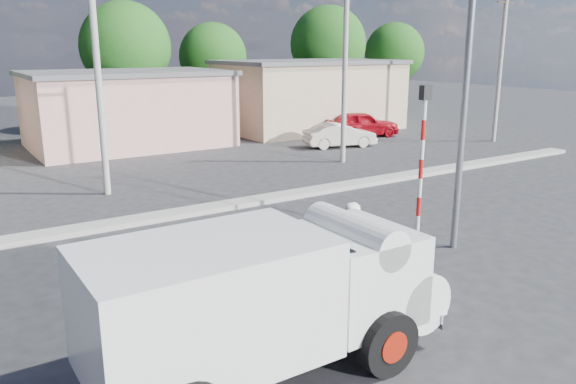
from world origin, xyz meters
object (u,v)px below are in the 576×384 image
truck (273,296)px  cyclist (352,260)px  bicycle (352,281)px  car_cream (340,135)px  streetlight (463,60)px  traffic_pole (422,156)px  car_red (362,124)px

truck → cyclist: truck is taller
bicycle → car_cream: 19.13m
cyclist → car_cream: (11.56, 15.24, -0.31)m
cyclist → streetlight: streetlight is taller
car_cream → traffic_pole: 16.18m
car_red → traffic_pole: (-11.63, -16.05, 1.84)m
car_red → traffic_pole: size_ratio=1.02×
cyclist → car_red: (15.00, 17.47, -0.20)m
car_cream → streetlight: streetlight is taller
truck → cyclist: bearing=25.9°
car_cream → car_red: 4.10m
car_cream → car_red: (3.43, 2.24, 0.12)m
bicycle → car_red: 23.03m
truck → bicycle: 3.24m
car_red → cyclist: bearing=158.3°
bicycle → traffic_pole: (3.36, 1.42, 2.12)m
bicycle → streetlight: streetlight is taller
car_cream → traffic_pole: traffic_pole is taller
car_cream → traffic_pole: bearing=163.7°
bicycle → traffic_pole: 4.22m
truck → car_cream: bearing=48.8°
car_cream → streetlight: bearing=167.2°
streetlight → car_red: bearing=56.8°
traffic_pole → car_red: bearing=54.1°
truck → traffic_pole: 6.87m
bicycle → streetlight: bearing=-58.2°
traffic_pole → streetlight: streetlight is taller
cyclist → car_cream: 19.13m
truck → bicycle: truck is taller
truck → bicycle: size_ratio=3.37×
truck → traffic_pole: (6.15, 2.80, 1.21)m
truck → car_red: (17.79, 18.85, -0.63)m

